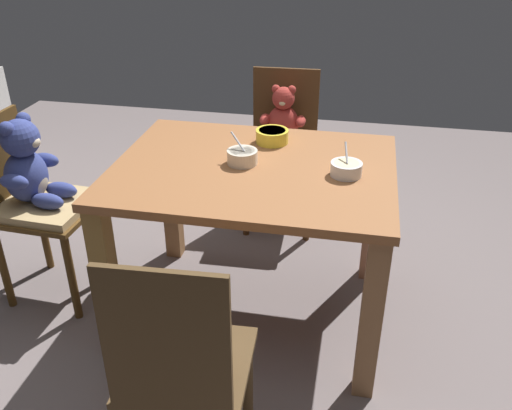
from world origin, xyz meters
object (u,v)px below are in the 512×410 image
at_px(teddy_chair_near_front, 182,353).
at_px(porridge_bowl_yellow_far_center, 272,136).
at_px(dining_table, 254,197).
at_px(porridge_bowl_cream_center, 242,157).
at_px(porridge_bowl_white_near_right, 346,169).
at_px(teddy_chair_far_center, 282,136).
at_px(teddy_chair_near_left, 33,184).

relative_size(teddy_chair_near_front, porridge_bowl_yellow_far_center, 6.44).
bearing_deg(dining_table, teddy_chair_near_front, -92.03).
bearing_deg(dining_table, porridge_bowl_cream_center, 163.40).
height_order(dining_table, teddy_chair_near_front, teddy_chair_near_front).
bearing_deg(dining_table, porridge_bowl_white_near_right, -2.30).
height_order(teddy_chair_far_center, teddy_chair_near_left, teddy_chair_near_left).
xyz_separation_m(teddy_chair_near_front, porridge_bowl_white_near_right, (0.40, 0.85, 0.22)).
bearing_deg(teddy_chair_near_left, teddy_chair_far_center, 45.19).
distance_m(teddy_chair_near_front, porridge_bowl_yellow_far_center, 1.14).
distance_m(dining_table, teddy_chair_far_center, 0.86).
distance_m(teddy_chair_near_left, porridge_bowl_cream_center, 0.95).
bearing_deg(porridge_bowl_white_near_right, dining_table, 177.70).
bearing_deg(teddy_chair_far_center, teddy_chair_near_left, -49.55).
distance_m(teddy_chair_near_front, porridge_bowl_cream_center, 0.91).
bearing_deg(dining_table, teddy_chair_near_left, -178.35).
bearing_deg(porridge_bowl_cream_center, teddy_chair_near_left, -177.37).
height_order(teddy_chair_near_front, porridge_bowl_cream_center, teddy_chair_near_front).
xyz_separation_m(porridge_bowl_yellow_far_center, porridge_bowl_cream_center, (-0.08, -0.24, 0.00)).
relative_size(teddy_chair_near_left, porridge_bowl_yellow_far_center, 6.17).
distance_m(teddy_chair_near_front, porridge_bowl_white_near_right, 0.96).
bearing_deg(porridge_bowl_yellow_far_center, porridge_bowl_cream_center, -108.25).
xyz_separation_m(dining_table, porridge_bowl_white_near_right, (0.36, -0.01, 0.17)).
bearing_deg(porridge_bowl_white_near_right, teddy_chair_far_center, 113.48).
relative_size(dining_table, porridge_bowl_yellow_far_center, 7.86).
bearing_deg(porridge_bowl_yellow_far_center, porridge_bowl_white_near_right, -38.93).
bearing_deg(teddy_chair_near_front, teddy_chair_far_center, -3.56).
xyz_separation_m(teddy_chair_far_center, porridge_bowl_yellow_far_center, (0.04, -0.60, 0.24)).
bearing_deg(porridge_bowl_cream_center, teddy_chair_far_center, 87.58).
height_order(teddy_chair_near_front, porridge_bowl_white_near_right, teddy_chair_near_front).
bearing_deg(porridge_bowl_yellow_far_center, teddy_chair_near_left, -164.34).
bearing_deg(porridge_bowl_yellow_far_center, teddy_chair_near_front, -93.12).
bearing_deg(teddy_chair_near_left, porridge_bowl_cream_center, 5.42).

